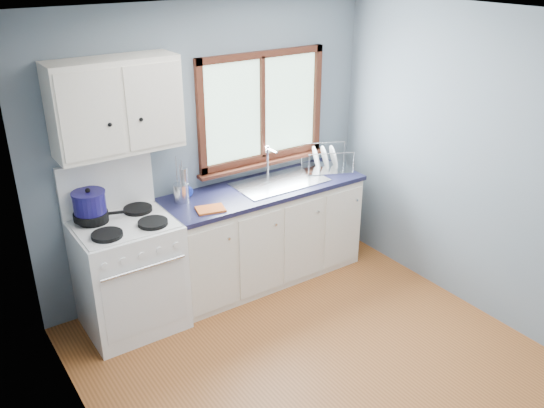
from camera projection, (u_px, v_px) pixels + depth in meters
floor at (336, 380)px, 4.19m from camera, size 3.20×3.60×0.02m
ceiling at (356, 20)px, 3.15m from camera, size 3.20×3.60×0.02m
wall_back at (209, 149)px, 5.04m from camera, size 3.20×0.02×2.50m
wall_left at (97, 306)px, 2.85m from camera, size 0.02×3.60×2.50m
wall_right at (501, 174)px, 4.50m from camera, size 0.02×3.60×2.50m
gas_range at (129, 272)px, 4.61m from camera, size 0.76×0.69×1.36m
base_cabinets at (263, 238)px, 5.32m from camera, size 1.85×0.60×0.88m
countertop at (263, 189)px, 5.12m from camera, size 1.89×0.64×0.04m
sink at (280, 189)px, 5.23m from camera, size 0.84×0.46×0.44m
window at (262, 116)px, 5.19m from camera, size 1.36×0.10×1.03m
upper_cabinets at (116, 106)px, 4.24m from camera, size 0.95×0.35×0.70m
skillet at (91, 215)px, 4.42m from camera, size 0.42×0.33×0.05m
stockpot at (90, 205)px, 4.39m from camera, size 0.33×0.33×0.25m
utensil_crock at (181, 193)px, 4.79m from camera, size 0.16×0.16×0.40m
thermos at (185, 184)px, 4.80m from camera, size 0.07×0.07×0.28m
soap_bottle at (189, 184)px, 4.84m from camera, size 0.10×0.10×0.25m
dish_towel at (211, 209)px, 4.66m from camera, size 0.26×0.21×0.02m
dish_rack at (326, 163)px, 5.49m from camera, size 0.55×0.50×0.23m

